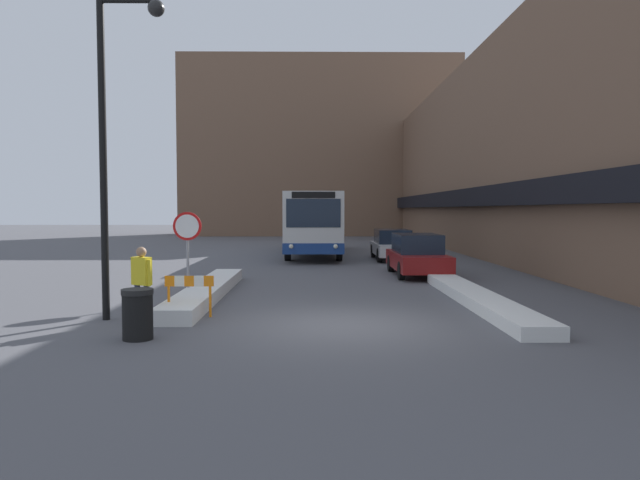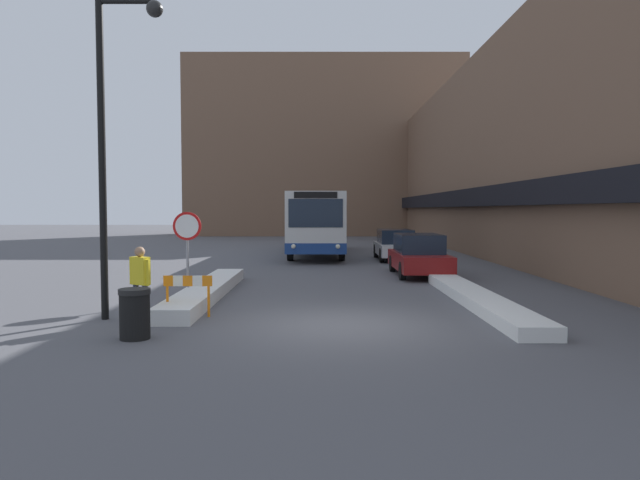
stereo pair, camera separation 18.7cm
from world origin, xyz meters
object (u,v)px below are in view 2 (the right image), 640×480
(parked_car_back, at_px, (395,245))
(pedestrian, at_px, (140,277))
(city_bus, at_px, (316,222))
(trash_bin, at_px, (135,314))
(stop_sign, at_px, (187,236))
(construction_barricade, at_px, (188,288))
(parked_car_front, at_px, (419,255))
(street_lamp, at_px, (113,123))

(parked_car_back, distance_m, pedestrian, 17.02)
(city_bus, bearing_deg, trash_bin, -99.23)
(pedestrian, bearing_deg, trash_bin, -44.83)
(parked_car_back, bearing_deg, stop_sign, -120.28)
(stop_sign, bearing_deg, parked_car_back, 59.72)
(stop_sign, xyz_separation_m, construction_barricade, (0.56, -2.40, -1.05))
(parked_car_back, bearing_deg, parked_car_front, -90.00)
(street_lamp, height_order, construction_barricade, street_lamp)
(city_bus, xyz_separation_m, construction_barricade, (-2.80, -18.02, -1.11))
(city_bus, xyz_separation_m, trash_bin, (-3.29, -20.24, -1.30))
(stop_sign, xyz_separation_m, street_lamp, (-0.95, -2.69, 2.60))
(parked_car_back, xyz_separation_m, stop_sign, (-7.20, -12.34, 0.98))
(street_lamp, bearing_deg, city_bus, 76.73)
(parked_car_front, xyz_separation_m, parked_car_back, (0.00, 6.60, -0.02))
(stop_sign, xyz_separation_m, pedestrian, (-0.36, -2.90, -0.74))
(pedestrian, relative_size, construction_barricade, 1.48)
(city_bus, relative_size, trash_bin, 12.84)
(trash_bin, xyz_separation_m, construction_barricade, (0.49, 2.21, 0.19))
(stop_sign, height_order, trash_bin, stop_sign)
(pedestrian, xyz_separation_m, construction_barricade, (0.92, 0.50, -0.31))
(pedestrian, bearing_deg, city_bus, 109.67)
(construction_barricade, bearing_deg, city_bus, 81.16)
(stop_sign, relative_size, street_lamp, 0.34)
(parked_car_front, relative_size, stop_sign, 1.86)
(city_bus, height_order, parked_car_front, city_bus)
(stop_sign, distance_m, trash_bin, 4.78)
(street_lamp, distance_m, construction_barricade, 3.96)
(street_lamp, relative_size, trash_bin, 7.43)
(street_lamp, distance_m, pedestrian, 3.40)
(stop_sign, relative_size, pedestrian, 1.46)
(stop_sign, height_order, pedestrian, stop_sign)
(parked_car_front, bearing_deg, street_lamp, -134.07)
(street_lamp, height_order, pedestrian, street_lamp)
(parked_car_back, height_order, trash_bin, parked_car_back)
(parked_car_back, distance_m, stop_sign, 14.32)
(stop_sign, bearing_deg, street_lamp, -109.50)
(parked_car_front, bearing_deg, construction_barricade, -129.21)
(city_bus, distance_m, street_lamp, 18.98)
(parked_car_front, height_order, parked_car_back, parked_car_front)
(construction_barricade, bearing_deg, parked_car_back, 65.75)
(parked_car_front, height_order, pedestrian, pedestrian)
(parked_car_front, xyz_separation_m, trash_bin, (-7.13, -10.36, -0.28))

